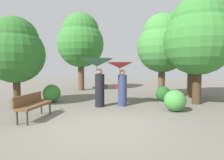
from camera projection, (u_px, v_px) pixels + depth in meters
The scene contains 12 objects.
ground_plane at pixel (103, 124), 5.78m from camera, with size 40.00×40.00×0.00m, color #6B665B.
person_left at pixel (98, 70), 8.16m from camera, with size 1.39×1.39×2.08m.
person_right at pixel (121, 75), 8.34m from camera, with size 1.15×1.15×1.92m.
park_bench at pixel (33, 104), 6.31m from camera, with size 0.62×1.54×0.83m.
tree_near_left at pixel (81, 40), 13.54m from camera, with size 3.30×3.30×5.51m.
tree_near_right at pixel (193, 34), 10.56m from camera, with size 3.25×3.25×5.43m.
tree_mid_left at pixel (15, 50), 8.25m from camera, with size 2.51×2.51×3.89m.
tree_mid_right at pixel (162, 43), 10.47m from camera, with size 2.76×2.76×4.63m.
tree_far_back at pixel (198, 35), 8.62m from camera, with size 3.13×3.13×4.95m.
bush_path_left at pixel (175, 101), 7.38m from camera, with size 0.84×0.84×0.84m, color #428C3D.
bush_path_right at pixel (163, 94), 9.49m from camera, with size 0.74×0.74×0.74m, color #235B23.
bush_behind_bench at pixel (52, 93), 9.24m from camera, with size 0.86×0.86×0.86m, color #387F33.
Camera 1 is at (0.82, -5.61, 1.77)m, focal length 30.48 mm.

